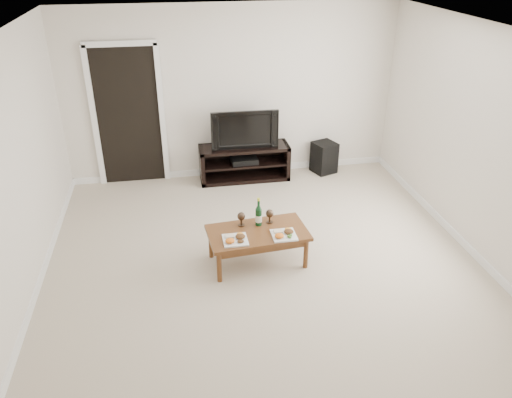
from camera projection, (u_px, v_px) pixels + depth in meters
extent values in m
plane|color=beige|center=(267.00, 272.00, 5.69)|extent=(5.50, 5.50, 0.00)
cube|color=silver|center=(232.00, 94.00, 7.50)|extent=(5.00, 0.04, 2.60)
cube|color=white|center=(269.00, 33.00, 4.47)|extent=(5.00, 5.50, 0.04)
cube|color=black|center=(129.00, 118.00, 7.36)|extent=(0.90, 0.02, 2.05)
cube|color=black|center=(244.00, 163.00, 7.76)|extent=(1.38, 0.45, 0.55)
imported|color=black|center=(244.00, 128.00, 7.50)|extent=(1.01, 0.15, 0.58)
cube|color=black|center=(244.00, 160.00, 7.73)|extent=(0.41, 0.31, 0.08)
cube|color=black|center=(324.00, 157.00, 8.01)|extent=(0.43, 0.43, 0.50)
cube|color=brown|center=(258.00, 247.00, 5.77)|extent=(1.18, 0.71, 0.42)
cube|color=white|center=(235.00, 238.00, 5.48)|extent=(0.27, 0.27, 0.07)
cube|color=white|center=(284.00, 233.00, 5.57)|extent=(0.27, 0.27, 0.07)
cylinder|color=#0E3417|center=(259.00, 212.00, 5.72)|extent=(0.07, 0.07, 0.35)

